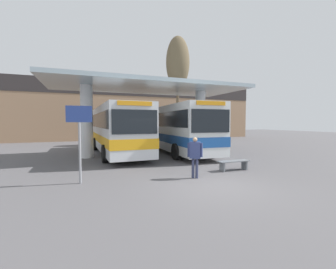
# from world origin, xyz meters

# --- Properties ---
(ground_plane) EXTENTS (100.00, 100.00, 0.00)m
(ground_plane) POSITION_xyz_m (0.00, 0.00, 0.00)
(ground_plane) COLOR #565456
(townhouse_backdrop) EXTENTS (40.00, 0.58, 7.49)m
(townhouse_backdrop) POSITION_xyz_m (0.00, 22.43, 4.36)
(townhouse_backdrop) COLOR #9E7A5B
(townhouse_backdrop) RESTS_ON ground_plane
(station_canopy) EXTENTS (13.17, 6.08, 4.85)m
(station_canopy) POSITION_xyz_m (0.00, 8.37, 4.21)
(station_canopy) COLOR silver
(station_canopy) RESTS_ON ground_plane
(transit_bus_left_bay) EXTENTS (2.96, 10.69, 3.34)m
(transit_bus_left_bay) POSITION_xyz_m (-2.07, 9.40, 1.86)
(transit_bus_left_bay) COLOR silver
(transit_bus_left_bay) RESTS_ON ground_plane
(transit_bus_center_bay) EXTENTS (3.02, 10.60, 3.42)m
(transit_bus_center_bay) POSITION_xyz_m (2.25, 8.75, 1.90)
(transit_bus_center_bay) COLOR white
(transit_bus_center_bay) RESTS_ON ground_plane
(waiting_bench_near_pillar) EXTENTS (1.57, 0.44, 0.46)m
(waiting_bench_near_pillar) POSITION_xyz_m (2.26, 1.86, 0.34)
(waiting_bench_near_pillar) COLOR slate
(waiting_bench_near_pillar) RESTS_ON ground_plane
(info_sign_platform) EXTENTS (0.90, 0.09, 2.87)m
(info_sign_platform) POSITION_xyz_m (-4.47, 2.02, 2.05)
(info_sign_platform) COLOR gray
(info_sign_platform) RESTS_ON ground_plane
(pedestrian_waiting) EXTENTS (0.57, 0.43, 1.66)m
(pedestrian_waiting) POSITION_xyz_m (-0.14, 1.20, 1.01)
(pedestrian_waiting) COLOR #333856
(pedestrian_waiting) RESTS_ON ground_plane
(poplar_tree_behind_left) EXTENTS (2.43, 2.43, 11.16)m
(poplar_tree_behind_left) POSITION_xyz_m (5.02, 14.87, 8.39)
(poplar_tree_behind_left) COLOR brown
(poplar_tree_behind_left) RESTS_ON ground_plane
(parked_car_street) EXTENTS (4.47, 2.24, 2.03)m
(parked_car_street) POSITION_xyz_m (10.53, 18.05, 0.99)
(parked_car_street) COLOR #B2B7BC
(parked_car_street) RESTS_ON ground_plane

